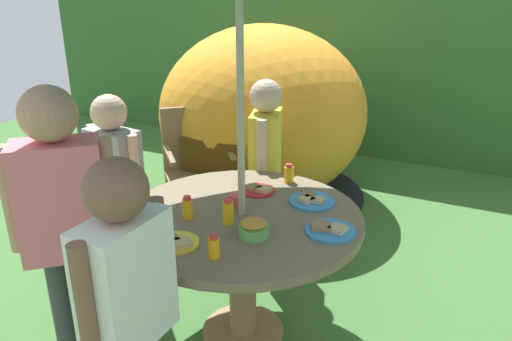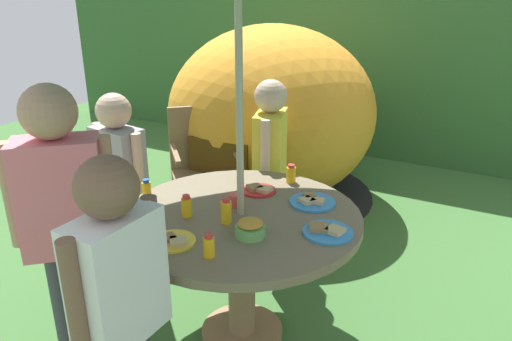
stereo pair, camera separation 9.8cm
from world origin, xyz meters
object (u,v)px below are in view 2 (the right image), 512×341
(child_in_yellow_shirt, at_px, (270,148))
(plate_far_left, at_px, (327,231))
(plate_far_right, at_px, (173,241))
(wooden_chair, at_px, (203,164))
(plate_mid_left, at_px, (259,190))
(juice_bottle_center_back, at_px, (291,174))
(garden_table, at_px, (241,237))
(plate_back_edge, at_px, (312,201))
(juice_bottle_mid_right, at_px, (226,211))
(cup_near, at_px, (235,200))
(child_in_white_shirt, at_px, (118,279))
(juice_bottle_near_left, at_px, (187,206))
(juice_bottle_near_right, at_px, (209,246))
(snack_bowl, at_px, (250,228))
(child_in_grey_shirt, at_px, (119,165))
(child_in_pink_shirt, at_px, (62,197))
(dome_tent, at_px, (272,114))
(juice_bottle_center_front, at_px, (147,190))

(child_in_yellow_shirt, distance_m, plate_far_left, 1.09)
(plate_far_right, bearing_deg, wooden_chair, 119.22)
(plate_mid_left, distance_m, juice_bottle_center_back, 0.24)
(garden_table, distance_m, plate_back_edge, 0.42)
(plate_back_edge, bearing_deg, juice_bottle_mid_right, -124.98)
(garden_table, xyz_separation_m, cup_near, (-0.08, 0.07, 0.17))
(garden_table, xyz_separation_m, plate_mid_left, (-0.05, 0.29, 0.15))
(child_in_white_shirt, relative_size, juice_bottle_near_left, 11.41)
(wooden_chair, height_order, child_in_white_shirt, child_in_white_shirt)
(cup_near, bearing_deg, juice_bottle_near_right, -71.92)
(snack_bowl, relative_size, juice_bottle_mid_right, 1.08)
(garden_table, bearing_deg, child_in_grey_shirt, 171.20)
(plate_back_edge, relative_size, juice_bottle_center_back, 2.25)
(plate_far_left, distance_m, juice_bottle_mid_right, 0.49)
(child_in_pink_shirt, relative_size, plate_back_edge, 5.88)
(juice_bottle_mid_right, bearing_deg, juice_bottle_center_back, 84.00)
(plate_far_left, xyz_separation_m, juice_bottle_near_right, (-0.37, -0.43, 0.04))
(wooden_chair, height_order, juice_bottle_center_back, wooden_chair)
(plate_back_edge, height_order, juice_bottle_near_left, juice_bottle_near_left)
(dome_tent, relative_size, juice_bottle_near_left, 16.25)
(child_in_grey_shirt, height_order, plate_back_edge, child_in_grey_shirt)
(dome_tent, distance_m, juice_bottle_center_back, 1.53)
(plate_back_edge, xyz_separation_m, juice_bottle_near_right, (-0.19, -0.71, 0.04))
(garden_table, height_order, child_in_yellow_shirt, child_in_yellow_shirt)
(juice_bottle_near_left, height_order, juice_bottle_near_right, juice_bottle_near_left)
(wooden_chair, height_order, cup_near, wooden_chair)
(garden_table, xyz_separation_m, snack_bowl, (0.15, -0.18, 0.17))
(garden_table, xyz_separation_m, child_in_pink_shirt, (-0.62, -0.56, 0.32))
(juice_bottle_center_back, bearing_deg, juice_bottle_near_right, -87.95)
(garden_table, bearing_deg, plate_far_left, 1.94)
(child_in_white_shirt, distance_m, juice_bottle_mid_right, 0.72)
(garden_table, relative_size, child_in_white_shirt, 0.94)
(child_in_grey_shirt, relative_size, plate_back_edge, 5.03)
(snack_bowl, distance_m, juice_bottle_center_back, 0.69)
(child_in_grey_shirt, distance_m, child_in_pink_shirt, 0.78)
(plate_mid_left, distance_m, juice_bottle_near_right, 0.72)
(garden_table, bearing_deg, plate_mid_left, 99.65)
(juice_bottle_near_right, height_order, juice_bottle_center_back, juice_bottle_center_back)
(child_in_grey_shirt, distance_m, juice_bottle_center_front, 0.46)
(child_in_pink_shirt, relative_size, juice_bottle_near_left, 12.60)
(child_in_yellow_shirt, bearing_deg, wooden_chair, -115.33)
(plate_mid_left, bearing_deg, juice_bottle_center_back, 64.63)
(dome_tent, relative_size, child_in_pink_shirt, 1.29)
(juice_bottle_near_right, bearing_deg, child_in_grey_shirt, 151.17)
(child_in_yellow_shirt, height_order, snack_bowl, child_in_yellow_shirt)
(child_in_white_shirt, relative_size, juice_bottle_center_back, 12.00)
(child_in_white_shirt, relative_size, plate_far_right, 6.32)
(garden_table, xyz_separation_m, plate_far_left, (0.46, 0.02, 0.15))
(snack_bowl, distance_m, plate_far_right, 0.36)
(plate_back_edge, bearing_deg, plate_far_right, -119.67)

